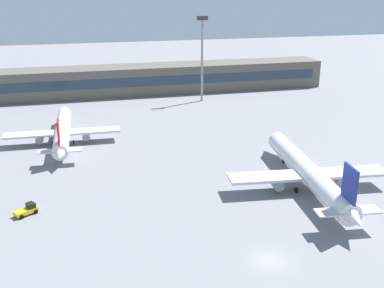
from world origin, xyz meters
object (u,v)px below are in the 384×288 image
object	(u,v)px
airplane_mid	(63,130)
baggage_tug_yellow	(27,210)
floodlight_tower_west	(202,53)
airplane_near	(306,171)

from	to	relation	value
airplane_mid	baggage_tug_yellow	xyz separation A→B (m)	(-5.46, -35.42, -1.99)
airplane_mid	floodlight_tower_west	distance (m)	52.25
airplane_near	baggage_tug_yellow	world-z (taller)	airplane_near
airplane_mid	floodlight_tower_west	world-z (taller)	floodlight_tower_west
baggage_tug_yellow	airplane_mid	bearing A→B (deg)	81.24
baggage_tug_yellow	floodlight_tower_west	world-z (taller)	floodlight_tower_west
airplane_mid	floodlight_tower_west	bearing A→B (deg)	36.13
airplane_mid	airplane_near	bearing A→B (deg)	-40.95
airplane_mid	baggage_tug_yellow	bearing A→B (deg)	-98.76
floodlight_tower_west	airplane_near	bearing A→B (deg)	-89.19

